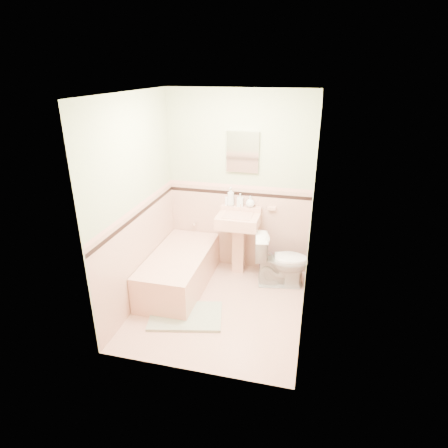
% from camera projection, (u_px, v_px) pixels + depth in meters
% --- Properties ---
extents(floor, '(2.20, 2.20, 0.00)m').
position_uv_depth(floor, '(219.00, 306.00, 4.65)').
color(floor, '#E2AC94').
rests_on(floor, ground).
extents(ceiling, '(2.20, 2.20, 0.00)m').
position_uv_depth(ceiling, '(218.00, 93.00, 3.69)').
color(ceiling, white).
rests_on(ceiling, ground).
extents(wall_back, '(2.50, 0.00, 2.50)m').
position_uv_depth(wall_back, '(239.00, 184.00, 5.15)').
color(wall_back, '#F1E0C4').
rests_on(wall_back, ground).
extents(wall_front, '(2.50, 0.00, 2.50)m').
position_uv_depth(wall_front, '(186.00, 257.00, 3.18)').
color(wall_front, '#F1E0C4').
rests_on(wall_front, ground).
extents(wall_left, '(0.00, 2.50, 2.50)m').
position_uv_depth(wall_left, '(136.00, 204.00, 4.39)').
color(wall_left, '#F1E0C4').
rests_on(wall_left, ground).
extents(wall_right, '(0.00, 2.50, 2.50)m').
position_uv_depth(wall_right, '(311.00, 220.00, 3.95)').
color(wall_right, '#F1E0C4').
rests_on(wall_right, ground).
extents(wainscot_back, '(2.00, 0.00, 2.00)m').
position_uv_depth(wainscot_back, '(238.00, 228.00, 5.40)').
color(wainscot_back, beige).
rests_on(wainscot_back, ground).
extents(wainscot_front, '(2.00, 0.00, 2.00)m').
position_uv_depth(wainscot_front, '(189.00, 319.00, 3.45)').
color(wainscot_front, beige).
rests_on(wainscot_front, ground).
extents(wainscot_left, '(0.00, 2.20, 2.20)m').
position_uv_depth(wainscot_left, '(142.00, 254.00, 4.64)').
color(wainscot_left, beige).
rests_on(wainscot_left, ground).
extents(wainscot_right, '(0.00, 2.20, 2.20)m').
position_uv_depth(wainscot_right, '(304.00, 273.00, 4.20)').
color(wainscot_right, beige).
rests_on(wainscot_right, ground).
extents(accent_back, '(2.00, 0.00, 2.00)m').
position_uv_depth(accent_back, '(238.00, 193.00, 5.19)').
color(accent_back, black).
rests_on(accent_back, ground).
extents(accent_front, '(2.00, 0.00, 2.00)m').
position_uv_depth(accent_front, '(187.00, 269.00, 3.25)').
color(accent_front, black).
rests_on(accent_front, ground).
extents(accent_left, '(0.00, 2.20, 2.20)m').
position_uv_depth(accent_left, '(138.00, 215.00, 4.44)').
color(accent_left, black).
rests_on(accent_left, ground).
extents(accent_right, '(0.00, 2.20, 2.20)m').
position_uv_depth(accent_right, '(308.00, 231.00, 4.00)').
color(accent_right, black).
rests_on(accent_right, ground).
extents(cap_back, '(2.00, 0.00, 2.00)m').
position_uv_depth(cap_back, '(239.00, 186.00, 5.15)').
color(cap_back, '#E2A38F').
rests_on(cap_back, ground).
extents(cap_front, '(2.00, 0.00, 2.00)m').
position_uv_depth(cap_front, '(187.00, 259.00, 3.21)').
color(cap_front, '#E2A38F').
rests_on(cap_front, ground).
extents(cap_left, '(0.00, 2.20, 2.20)m').
position_uv_depth(cap_left, '(138.00, 207.00, 4.40)').
color(cap_left, '#E2A38F').
rests_on(cap_left, ground).
extents(cap_right, '(0.00, 2.20, 2.20)m').
position_uv_depth(cap_right, '(309.00, 222.00, 3.96)').
color(cap_right, '#E2A38F').
rests_on(cap_right, ground).
extents(bathtub, '(0.70, 1.50, 0.45)m').
position_uv_depth(bathtub, '(180.00, 271.00, 5.00)').
color(bathtub, '#DDA288').
rests_on(bathtub, floor).
extents(tub_faucet, '(0.04, 0.12, 0.04)m').
position_uv_depth(tub_faucet, '(195.00, 223.00, 5.49)').
color(tub_faucet, silver).
rests_on(tub_faucet, wall_back).
extents(sink, '(0.57, 0.48, 0.89)m').
position_uv_depth(sink, '(238.00, 245.00, 5.24)').
color(sink, '#DDA288').
rests_on(sink, floor).
extents(sink_faucet, '(0.02, 0.02, 0.10)m').
position_uv_depth(sink_faucet, '(241.00, 207.00, 5.17)').
color(sink_faucet, silver).
rests_on(sink_faucet, sink).
extents(medicine_cabinet, '(0.43, 0.04, 0.54)m').
position_uv_depth(medicine_cabinet, '(243.00, 152.00, 4.94)').
color(medicine_cabinet, white).
rests_on(medicine_cabinet, wall_back).
extents(soap_dish, '(0.11, 0.07, 0.04)m').
position_uv_depth(soap_dish, '(272.00, 208.00, 5.13)').
color(soap_dish, '#DDA288').
rests_on(soap_dish, wall_back).
extents(soap_bottle_left, '(0.11, 0.11, 0.26)m').
position_uv_depth(soap_bottle_left, '(231.00, 196.00, 5.19)').
color(soap_bottle_left, '#B2B2B2').
rests_on(soap_bottle_left, sink).
extents(soap_bottle_mid, '(0.09, 0.09, 0.18)m').
position_uv_depth(soap_bottle_mid, '(240.00, 200.00, 5.17)').
color(soap_bottle_mid, '#B2B2B2').
rests_on(soap_bottle_mid, sink).
extents(soap_bottle_right, '(0.14, 0.14, 0.16)m').
position_uv_depth(soap_bottle_right, '(250.00, 202.00, 5.15)').
color(soap_bottle_right, '#B2B2B2').
rests_on(soap_bottle_right, sink).
extents(tube, '(0.04, 0.04, 0.12)m').
position_uv_depth(tube, '(226.00, 201.00, 5.23)').
color(tube, white).
rests_on(tube, sink).
extents(toilet, '(0.76, 0.52, 0.72)m').
position_uv_depth(toilet, '(281.00, 260.00, 4.99)').
color(toilet, white).
rests_on(toilet, floor).
extents(bucket, '(0.24, 0.24, 0.22)m').
position_uv_depth(bucket, '(267.00, 266.00, 5.36)').
color(bucket, '#131CA4').
rests_on(bucket, floor).
extents(bath_mat, '(0.94, 0.73, 0.03)m').
position_uv_depth(bath_mat, '(186.00, 316.00, 4.44)').
color(bath_mat, gray).
rests_on(bath_mat, floor).
extents(shoe, '(0.17, 0.10, 0.06)m').
position_uv_depth(shoe, '(178.00, 314.00, 4.40)').
color(shoe, '#BF1E59').
rests_on(shoe, bath_mat).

